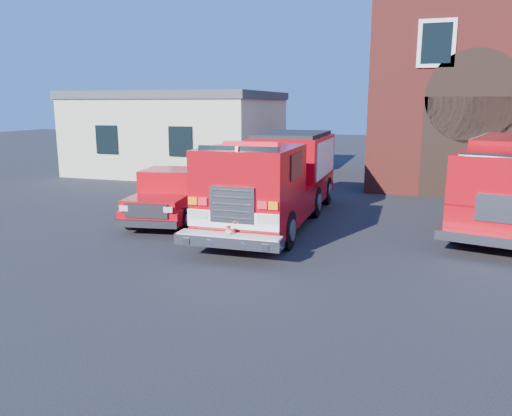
% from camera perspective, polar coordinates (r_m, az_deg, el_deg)
% --- Properties ---
extents(ground, '(100.00, 100.00, 0.00)m').
position_cam_1_polar(ground, '(13.26, 1.60, -4.49)').
color(ground, black).
rests_on(ground, ground).
extents(parking_stripe_far, '(0.12, 3.00, 0.01)m').
position_cam_1_polar(parking_stripe_far, '(19.79, 26.10, -0.23)').
color(parking_stripe_far, yellow).
rests_on(parking_stripe_far, ground).
extents(side_building, '(10.20, 8.20, 4.35)m').
position_cam_1_polar(side_building, '(28.21, -8.64, 8.61)').
color(side_building, beige).
rests_on(side_building, ground).
extents(fire_engine, '(2.62, 8.98, 2.76)m').
position_cam_1_polar(fire_engine, '(15.90, 2.45, 3.51)').
color(fire_engine, black).
rests_on(fire_engine, ground).
extents(pickup_truck, '(2.59, 5.33, 1.67)m').
position_cam_1_polar(pickup_truck, '(16.62, -9.37, 1.50)').
color(pickup_truck, black).
rests_on(pickup_truck, ground).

